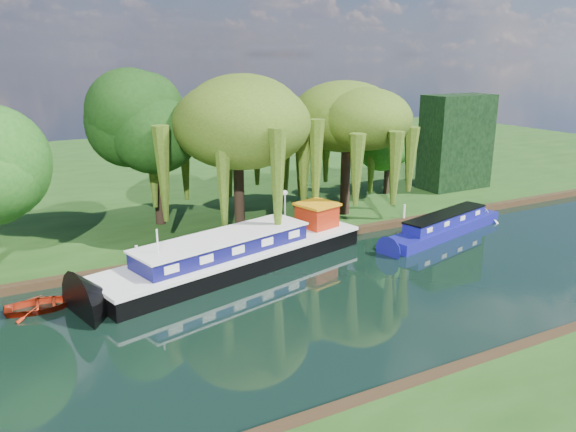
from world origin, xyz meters
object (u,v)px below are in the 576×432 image
narrowboat (445,226)px  dutch_barge (239,253)px  white_cruiser (486,222)px  red_dinghy (42,309)px

narrowboat → dutch_barge: bearing=161.8°
dutch_barge → white_cruiser: 19.50m
dutch_barge → white_cruiser: (19.48, -0.05, -0.87)m
white_cruiser → narrowboat: bearing=85.6°
narrowboat → white_cruiser: 4.97m
red_dinghy → white_cruiser: white_cruiser is taller
dutch_barge → white_cruiser: dutch_barge is taller
red_dinghy → dutch_barge: bearing=-83.6°
narrowboat → white_cruiser: (4.86, 0.87, -0.58)m
narrowboat → white_cruiser: size_ratio=5.40×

